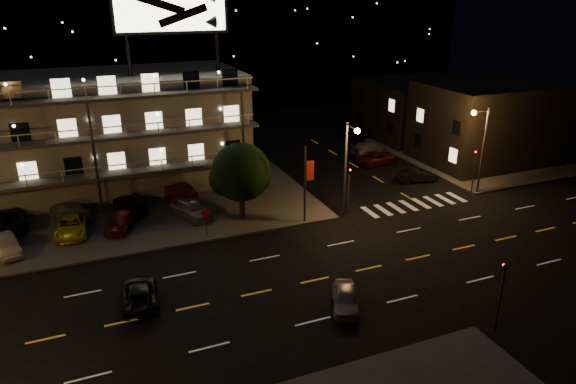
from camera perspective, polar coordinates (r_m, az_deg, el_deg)
name	(u,v)px	position (r m, az deg, el deg)	size (l,w,h in m)	color
ground	(286,286)	(33.07, -0.18, -10.45)	(140.00, 140.00, 0.00)	black
curb_nw	(52,205)	(49.33, -24.76, -1.32)	(44.00, 24.00, 0.15)	#3A3937
curb_ne	(458,150)	(63.78, 18.38, 4.44)	(16.00, 24.00, 0.15)	#3A3937
motel	(91,131)	(51.38, -21.09, 6.30)	(28.00, 13.80, 18.10)	gray
side_bldg_front	(487,123)	(59.89, 21.28, 7.17)	(14.06, 10.00, 8.50)	black
side_bldg_back	(420,108)	(69.00, 14.45, 9.02)	(14.06, 12.00, 7.00)	black
hill_backdrop	(98,30)	(95.13, -20.35, 16.54)	(120.00, 25.00, 24.00)	black
streetlight_nc	(348,161)	(40.92, 6.67, 3.45)	(0.44, 1.92, 8.00)	#2D2D30
streetlight_ne	(481,142)	(49.04, 20.65, 5.23)	(1.92, 0.44, 8.00)	#2D2D30
signal_nw	(349,186)	(42.39, 6.77, 0.67)	(0.20, 0.27, 4.60)	#2D2D30
signal_sw	(502,289)	(30.20, 22.64, -9.96)	(0.20, 0.27, 4.60)	#2D2D30
signal_ne	(475,167)	(49.75, 20.02, 2.63)	(0.27, 0.20, 4.60)	#2D2D30
banner_north	(306,183)	(40.35, 2.00, 1.02)	(0.83, 0.16, 6.40)	#2D2D30
stop_sign	(206,218)	(38.77, -9.12, -2.87)	(0.91, 0.11, 2.61)	#2D2D30
tree	(240,174)	(41.27, -5.31, 2.02)	(4.94, 4.75, 6.22)	black
lot_car_1	(5,245)	(41.43, -28.90, -5.18)	(1.36, 3.90, 1.29)	gray
lot_car_2	(72,226)	(42.53, -22.92, -3.46)	(2.19, 4.76, 1.32)	gold
lot_car_3	(122,221)	(42.15, -17.98, -3.06)	(1.72, 4.22, 1.23)	#53120B
lot_car_4	(191,209)	(42.66, -10.68, -1.85)	(1.76, 4.38, 1.49)	gray
lot_car_6	(7,219)	(45.75, -28.77, -2.68)	(2.34, 5.07, 1.41)	black
lot_car_7	(70,211)	(45.34, -23.11, -1.94)	(1.92, 4.72, 1.37)	gray
lot_car_8	(129,204)	(44.96, -17.20, -1.25)	(1.75, 4.36, 1.48)	black
lot_car_9	(178,191)	(46.72, -12.09, 0.11)	(1.56, 4.46, 1.47)	#53120B
side_car_0	(417,176)	(51.88, 14.17, 1.77)	(1.32, 3.79, 1.25)	black
side_car_1	(378,158)	(56.53, 9.94, 3.76)	(2.22, 4.82, 1.34)	#53120B
side_car_2	(369,148)	(59.97, 9.00, 4.87)	(1.95, 4.79, 1.39)	gray
side_car_3	(360,133)	(66.09, 7.95, 6.53)	(1.82, 4.51, 1.54)	black
road_car_east	(345,298)	(31.00, 6.39, -11.63)	(1.47, 3.65, 1.24)	gray
road_car_west	(139,293)	(32.52, -16.18, -10.72)	(2.07, 4.49, 1.25)	black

